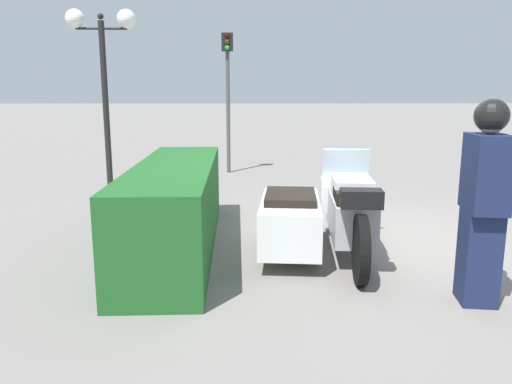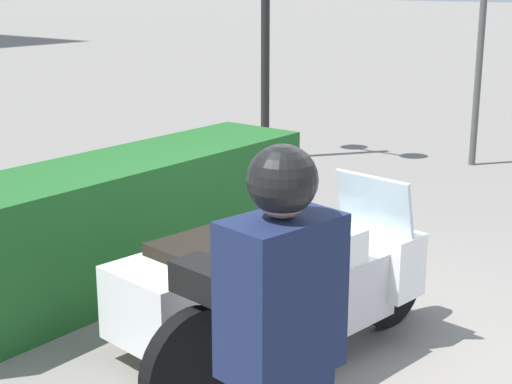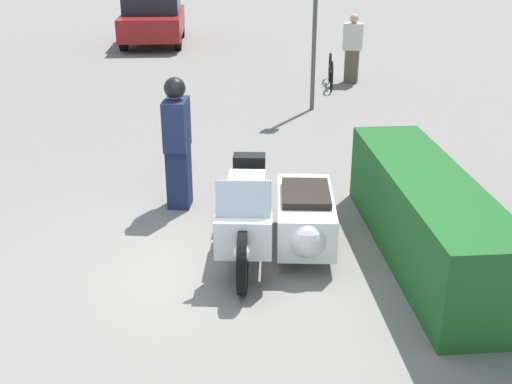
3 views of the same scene
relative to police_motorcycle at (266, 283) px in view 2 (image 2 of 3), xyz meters
name	(u,v)px [view 2 (image 2 of 3)]	position (x,y,z in m)	size (l,w,h in m)	color
ground_plane	(391,354)	(0.46, -0.72, -0.48)	(160.00, 160.00, 0.00)	slate
police_motorcycle	(266,283)	(0.00, 0.00, 0.00)	(2.58, 1.54, 1.18)	black
officer_rider	(281,346)	(-1.48, -1.22, 0.49)	(0.54, 0.38, 1.83)	#192347
hedge_bush_curbside	(121,222)	(0.24, 1.70, 0.04)	(3.81, 0.91, 1.04)	#1E5623
traffic_light_near	(482,6)	(6.08, 1.16, 1.63)	(0.23, 0.26, 3.19)	#4C4C4C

